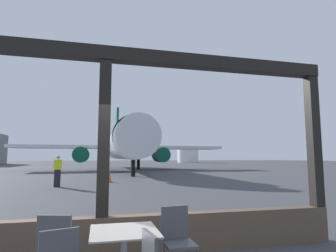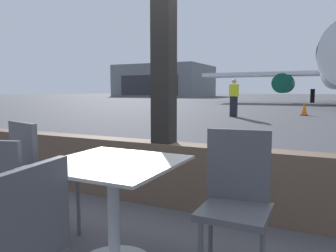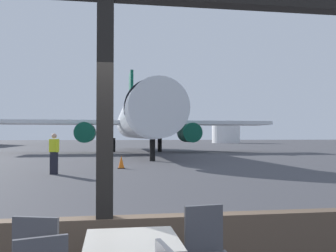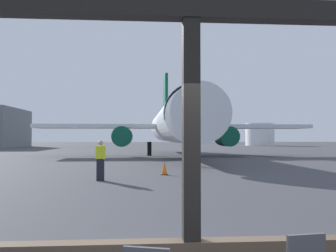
{
  "view_description": "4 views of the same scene",
  "coord_description": "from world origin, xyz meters",
  "px_view_note": "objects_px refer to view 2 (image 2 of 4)",
  "views": [
    {
      "loc": [
        -0.06,
        -4.82,
        1.62
      ],
      "look_at": [
        5.0,
        15.91,
        4.03
      ],
      "focal_mm": 29.87,
      "sensor_mm": 36.0,
      "label": 1
    },
    {
      "loc": [
        1.46,
        -2.92,
        1.18
      ],
      "look_at": [
        0.13,
        -0.16,
        0.84
      ],
      "focal_mm": 34.36,
      "sensor_mm": 36.0,
      "label": 2
    },
    {
      "loc": [
        0.06,
        -4.52,
        1.63
      ],
      "look_at": [
        3.3,
        16.24,
        2.2
      ],
      "focal_mm": 39.62,
      "sensor_mm": 36.0,
      "label": 3
    },
    {
      "loc": [
        -0.61,
        -4.41,
        1.87
      ],
      "look_at": [
        0.95,
        16.24,
        2.51
      ],
      "focal_mm": 39.81,
      "sensor_mm": 36.0,
      "label": 4
    }
  ],
  "objects_px": {
    "cafe_chair_aisle_right": "(236,192)",
    "traffic_cone": "(304,109)",
    "cafe_chair_window_right": "(4,188)",
    "cafe_chair_aisle_left": "(37,170)",
    "distant_hangar": "(165,81)",
    "ground_crew_worker": "(234,97)",
    "dining_table": "(114,205)",
    "cafe_chair_window_left": "(17,248)"
  },
  "relations": [
    {
      "from": "cafe_chair_aisle_right",
      "to": "traffic_cone",
      "type": "distance_m",
      "value": 15.21
    },
    {
      "from": "cafe_chair_window_right",
      "to": "cafe_chair_aisle_left",
      "type": "relative_size",
      "value": 0.91
    },
    {
      "from": "cafe_chair_window_right",
      "to": "distant_hangar",
      "type": "height_order",
      "value": "distant_hangar"
    },
    {
      "from": "traffic_cone",
      "to": "cafe_chair_window_right",
      "type": "bearing_deg",
      "value": -93.99
    },
    {
      "from": "ground_crew_worker",
      "to": "traffic_cone",
      "type": "relative_size",
      "value": 2.65
    },
    {
      "from": "cafe_chair_aisle_left",
      "to": "dining_table",
      "type": "bearing_deg",
      "value": -6.0
    },
    {
      "from": "cafe_chair_window_left",
      "to": "cafe_chair_aisle_right",
      "type": "distance_m",
      "value": 1.24
    },
    {
      "from": "cafe_chair_window_left",
      "to": "ground_crew_worker",
      "type": "bearing_deg",
      "value": 100.76
    },
    {
      "from": "cafe_chair_aisle_left",
      "to": "ground_crew_worker",
      "type": "relative_size",
      "value": 0.54
    },
    {
      "from": "traffic_cone",
      "to": "distant_hangar",
      "type": "height_order",
      "value": "distant_hangar"
    },
    {
      "from": "cafe_chair_aisle_right",
      "to": "distant_hangar",
      "type": "distance_m",
      "value": 77.2
    },
    {
      "from": "traffic_cone",
      "to": "cafe_chair_aisle_right",
      "type": "bearing_deg",
      "value": -88.54
    },
    {
      "from": "ground_crew_worker",
      "to": "distant_hangar",
      "type": "relative_size",
      "value": 0.09
    },
    {
      "from": "cafe_chair_aisle_left",
      "to": "distant_hangar",
      "type": "height_order",
      "value": "distant_hangar"
    },
    {
      "from": "dining_table",
      "to": "distant_hangar",
      "type": "bearing_deg",
      "value": 116.13
    },
    {
      "from": "traffic_cone",
      "to": "dining_table",
      "type": "bearing_deg",
      "value": -91.33
    },
    {
      "from": "cafe_chair_aisle_right",
      "to": "distant_hangar",
      "type": "bearing_deg",
      "value": 116.71
    },
    {
      "from": "dining_table",
      "to": "cafe_chair_aisle_right",
      "type": "distance_m",
      "value": 0.8
    },
    {
      "from": "cafe_chair_window_right",
      "to": "cafe_chair_aisle_left",
      "type": "bearing_deg",
      "value": 98.32
    },
    {
      "from": "cafe_chair_aisle_right",
      "to": "ground_crew_worker",
      "type": "bearing_deg",
      "value": 104.43
    },
    {
      "from": "cafe_chair_aisle_right",
      "to": "traffic_cone",
      "type": "relative_size",
      "value": 1.43
    },
    {
      "from": "cafe_chair_window_right",
      "to": "cafe_chair_aisle_left",
      "type": "distance_m",
      "value": 0.33
    },
    {
      "from": "cafe_chair_window_left",
      "to": "ground_crew_worker",
      "type": "distance_m",
      "value": 14.14
    },
    {
      "from": "cafe_chair_window_left",
      "to": "cafe_chair_aisle_left",
      "type": "height_order",
      "value": "cafe_chair_aisle_left"
    },
    {
      "from": "dining_table",
      "to": "cafe_chair_aisle_left",
      "type": "distance_m",
      "value": 0.8
    },
    {
      "from": "cafe_chair_aisle_left",
      "to": "traffic_cone",
      "type": "bearing_deg",
      "value": 85.76
    },
    {
      "from": "cafe_chair_window_right",
      "to": "ground_crew_worker",
      "type": "height_order",
      "value": "ground_crew_worker"
    },
    {
      "from": "cafe_chair_window_right",
      "to": "cafe_chair_aisle_right",
      "type": "relative_size",
      "value": 0.92
    },
    {
      "from": "dining_table",
      "to": "cafe_chair_aisle_right",
      "type": "height_order",
      "value": "cafe_chair_aisle_right"
    },
    {
      "from": "cafe_chair_window_right",
      "to": "ground_crew_worker",
      "type": "relative_size",
      "value": 0.5
    },
    {
      "from": "dining_table",
      "to": "cafe_chair_window_left",
      "type": "relative_size",
      "value": 0.93
    },
    {
      "from": "dining_table",
      "to": "cafe_chair_aisle_left",
      "type": "height_order",
      "value": "cafe_chair_aisle_left"
    },
    {
      "from": "cafe_chair_window_right",
      "to": "cafe_chair_aisle_left",
      "type": "xyz_separation_m",
      "value": [
        -0.05,
        0.32,
        0.05
      ]
    },
    {
      "from": "cafe_chair_aisle_left",
      "to": "cafe_chair_aisle_right",
      "type": "distance_m",
      "value": 1.54
    },
    {
      "from": "cafe_chair_window_right",
      "to": "cafe_chair_window_left",
      "type": "bearing_deg",
      "value": -34.27
    },
    {
      "from": "cafe_chair_aisle_right",
      "to": "dining_table",
      "type": "bearing_deg",
      "value": -161.61
    },
    {
      "from": "cafe_chair_aisle_left",
      "to": "cafe_chair_aisle_right",
      "type": "height_order",
      "value": "cafe_chair_aisle_left"
    },
    {
      "from": "dining_table",
      "to": "ground_crew_worker",
      "type": "distance_m",
      "value": 13.34
    },
    {
      "from": "dining_table",
      "to": "cafe_chair_aisle_left",
      "type": "relative_size",
      "value": 0.86
    },
    {
      "from": "distant_hangar",
      "to": "cafe_chair_window_left",
      "type": "bearing_deg",
      "value": -64.08
    },
    {
      "from": "ground_crew_worker",
      "to": "cafe_chair_window_left",
      "type": "bearing_deg",
      "value": -79.24
    },
    {
      "from": "cafe_chair_aisle_left",
      "to": "ground_crew_worker",
      "type": "bearing_deg",
      "value": 97.77
    }
  ]
}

